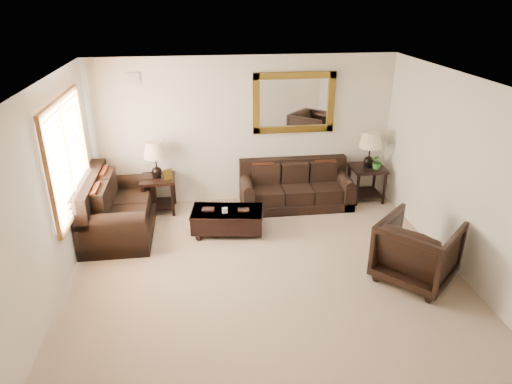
{
  "coord_description": "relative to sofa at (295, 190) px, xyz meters",
  "views": [
    {
      "loc": [
        -0.83,
        -5.55,
        3.72
      ],
      "look_at": [
        -0.03,
        0.6,
        0.96
      ],
      "focal_mm": 32.0,
      "sensor_mm": 36.0,
      "label": 1
    }
  ],
  "objects": [
    {
      "name": "room",
      "position": [
        -0.9,
        -2.1,
        1.05
      ],
      "size": [
        5.51,
        5.01,
        2.71
      ],
      "color": "#82705A",
      "rests_on": "ground"
    },
    {
      "name": "window",
      "position": [
        -3.6,
        -1.2,
        1.25
      ],
      "size": [
        0.07,
        1.96,
        1.66
      ],
      "color": "white",
      "rests_on": "room"
    },
    {
      "name": "mirror",
      "position": [
        -0.0,
        0.37,
        1.55
      ],
      "size": [
        1.5,
        0.06,
        1.1
      ],
      "color": "#4D370F",
      "rests_on": "room"
    },
    {
      "name": "air_vent",
      "position": [
        -2.8,
        0.38,
        2.05
      ],
      "size": [
        0.25,
        0.02,
        0.18
      ],
      "primitive_type": "cube",
      "color": "#999999",
      "rests_on": "room"
    },
    {
      "name": "sofa",
      "position": [
        0.0,
        0.0,
        0.0
      ],
      "size": [
        2.03,
        0.88,
        0.83
      ],
      "color": "black",
      "rests_on": "room"
    },
    {
      "name": "loveseat",
      "position": [
        -3.17,
        -0.67,
        0.07
      ],
      "size": [
        1.06,
        1.79,
        1.0
      ],
      "rotation": [
        0.0,
        0.0,
        1.57
      ],
      "color": "black",
      "rests_on": "room"
    },
    {
      "name": "end_table_left",
      "position": [
        -2.51,
        0.06,
        0.56
      ],
      "size": [
        0.6,
        0.6,
        1.32
      ],
      "color": "black",
      "rests_on": "room"
    },
    {
      "name": "end_table_right",
      "position": [
        1.4,
        0.06,
        0.58
      ],
      "size": [
        0.61,
        0.61,
        1.34
      ],
      "color": "black",
      "rests_on": "room"
    },
    {
      "name": "coffee_table",
      "position": [
        -1.34,
        -0.91,
        -0.05
      ],
      "size": [
        1.26,
        0.8,
        0.5
      ],
      "rotation": [
        0.0,
        0.0,
        -0.15
      ],
      "color": "black",
      "rests_on": "room"
    },
    {
      "name": "armchair",
      "position": [
        1.15,
        -2.6,
        0.19
      ],
      "size": [
        1.31,
        1.31,
        0.99
      ],
      "primitive_type": "imported",
      "rotation": [
        0.0,
        0.0,
        2.32
      ],
      "color": "black",
      "rests_on": "floor"
    },
    {
      "name": "potted_plant",
      "position": [
        1.53,
        -0.05,
        0.48
      ],
      "size": [
        0.34,
        0.36,
        0.22
      ],
      "primitive_type": "imported",
      "rotation": [
        0.0,
        0.0,
        -0.35
      ],
      "color": "#286021",
      "rests_on": "end_table_right"
    }
  ]
}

